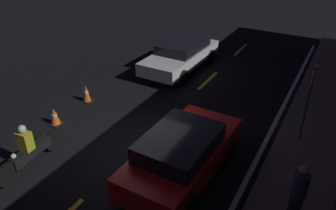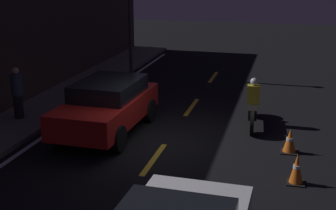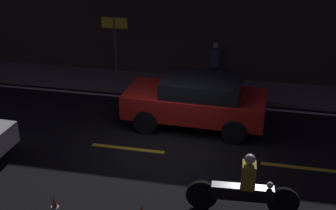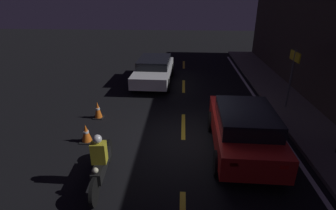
# 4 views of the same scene
# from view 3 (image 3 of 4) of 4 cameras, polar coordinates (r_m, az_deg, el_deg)

# --- Properties ---
(ground_plane) EXTENTS (56.00, 56.00, 0.00)m
(ground_plane) POSITION_cam_3_polar(r_m,az_deg,el_deg) (12.35, -0.44, -5.82)
(ground_plane) COLOR black
(raised_curb) EXTENTS (28.00, 1.89, 0.13)m
(raised_curb) POSITION_cam_3_polar(r_m,az_deg,el_deg) (16.37, 3.14, 2.18)
(raised_curb) COLOR #605B56
(raised_curb) RESTS_ON ground
(building_front) EXTENTS (28.00, 0.30, 5.10)m
(building_front) POSITION_cam_3_polar(r_m,az_deg,el_deg) (16.68, 3.97, 11.51)
(building_front) COLOR #382D28
(building_front) RESTS_ON ground
(lane_dash_c) EXTENTS (2.00, 0.14, 0.01)m
(lane_dash_c) POSITION_cam_3_polar(r_m,az_deg,el_deg) (12.58, -4.90, -5.29)
(lane_dash_c) COLOR gold
(lane_dash_c) RESTS_ON ground
(lane_dash_d) EXTENTS (2.00, 0.14, 0.01)m
(lane_dash_d) POSITION_cam_3_polar(r_m,az_deg,el_deg) (12.16, 15.99, -7.36)
(lane_dash_d) COLOR gold
(lane_dash_d) RESTS_ON ground
(lane_solid_kerb) EXTENTS (25.20, 0.14, 0.01)m
(lane_solid_kerb) POSITION_cam_3_polar(r_m,az_deg,el_deg) (15.31, 2.38, 0.35)
(lane_solid_kerb) COLOR silver
(lane_solid_kerb) RESTS_ON ground
(taxi_red) EXTENTS (4.06, 1.97, 1.47)m
(taxi_red) POSITION_cam_3_polar(r_m,az_deg,el_deg) (13.48, 3.53, 0.60)
(taxi_red) COLOR red
(taxi_red) RESTS_ON ground
(motorcycle) EXTENTS (2.37, 0.38, 1.41)m
(motorcycle) POSITION_cam_3_polar(r_m,az_deg,el_deg) (10.03, 9.09, -10.06)
(motorcycle) COLOR black
(motorcycle) RESTS_ON ground
(pedestrian) EXTENTS (0.34, 0.34, 1.55)m
(pedestrian) POSITION_cam_3_polar(r_m,az_deg,el_deg) (16.11, 5.74, 4.93)
(pedestrian) COLOR black
(pedestrian) RESTS_ON raised_curb
(shop_sign) EXTENTS (0.90, 0.08, 2.40)m
(shop_sign) POSITION_cam_3_polar(r_m,az_deg,el_deg) (16.15, -6.48, 8.32)
(shop_sign) COLOR #4C4C51
(shop_sign) RESTS_ON raised_curb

